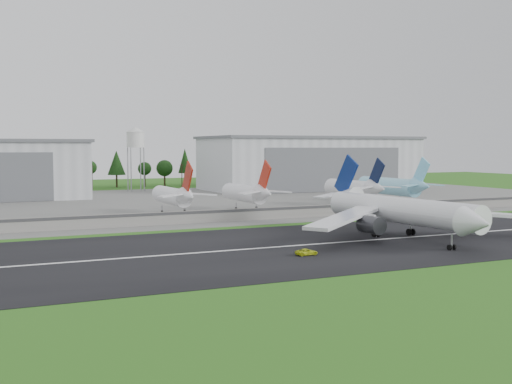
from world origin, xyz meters
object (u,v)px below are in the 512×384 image
parked_jet_red_b (248,193)px  main_airliner (402,216)px  parked_jet_red_a (175,196)px  parked_jet_navy (356,188)px  ground_vehicle (307,252)px  parked_jet_skyblue (394,186)px

parked_jet_red_b → main_airliner: bearing=-84.1°
parked_jet_red_a → parked_jet_navy: bearing=0.1°
parked_jet_red_a → parked_jet_red_b: bearing=0.0°
ground_vehicle → parked_jet_navy: parked_jet_navy is taller
main_airliner → ground_vehicle: main_airliner is taller
parked_jet_navy → parked_jet_skyblue: parked_jet_skyblue is taller
parked_jet_skyblue → parked_jet_red_b: bearing=-175.1°
parked_jet_red_b → parked_jet_navy: size_ratio=1.00×
main_airliner → parked_jet_navy: size_ratio=1.89×
ground_vehicle → parked_jet_navy: 100.08m
parked_jet_navy → main_airliner: bearing=-116.1°
ground_vehicle → parked_jet_red_b: parked_jet_red_b is taller
parked_jet_skyblue → ground_vehicle: bearing=-134.9°
main_airliner → parked_jet_skyblue: bearing=-131.3°
ground_vehicle → parked_jet_red_a: 77.76m
parked_jet_red_a → main_airliner: bearing=-65.4°
parked_jet_navy → parked_jet_red_a: bearing=-179.9°
parked_jet_navy → parked_jet_skyblue: bearing=14.4°
parked_jet_navy → ground_vehicle: bearing=-129.0°
parked_jet_red_b → parked_jet_red_a: bearing=-180.0°
parked_jet_red_b → parked_jet_skyblue: bearing=4.9°
main_airliner → parked_jet_navy: 74.61m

